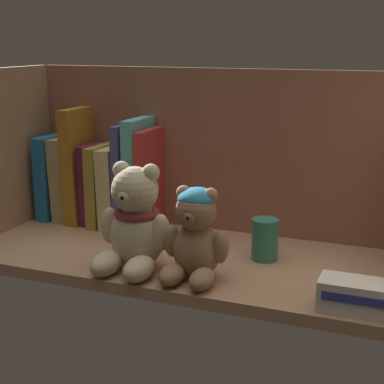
{
  "coord_description": "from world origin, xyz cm",
  "views": [
    {
      "loc": [
        38.4,
        -91.71,
        38.76
      ],
      "look_at": [
        1.86,
        0.0,
        13.51
      ],
      "focal_mm": 56.0,
      "sensor_mm": 36.0,
      "label": 1
    }
  ],
  "objects_px": {
    "book_2": "(83,164)",
    "teddy_bear_larger": "(135,225)",
    "book_6": "(132,175)",
    "pillar_candle": "(265,239)",
    "book_1": "(69,178)",
    "book_7": "(143,173)",
    "book_5": "(120,185)",
    "book_8": "(154,179)",
    "book_3": "(95,182)",
    "small_product_box": "(356,296)",
    "book_0": "(55,176)",
    "teddy_bear_smaller": "(195,236)",
    "book_4": "(106,183)"
  },
  "relations": [
    {
      "from": "book_0",
      "to": "book_4",
      "type": "xyz_separation_m",
      "value": [
        0.12,
        0.0,
        -0.01
      ]
    },
    {
      "from": "teddy_bear_larger",
      "to": "pillar_candle",
      "type": "xyz_separation_m",
      "value": [
        0.19,
        0.12,
        -0.04
      ]
    },
    {
      "from": "teddy_bear_larger",
      "to": "small_product_box",
      "type": "bearing_deg",
      "value": -4.71
    },
    {
      "from": "book_2",
      "to": "book_8",
      "type": "distance_m",
      "value": 0.16
    },
    {
      "from": "pillar_candle",
      "to": "book_6",
      "type": "bearing_deg",
      "value": 162.61
    },
    {
      "from": "book_4",
      "to": "teddy_bear_smaller",
      "type": "distance_m",
      "value": 0.36
    },
    {
      "from": "book_3",
      "to": "book_5",
      "type": "height_order",
      "value": "same"
    },
    {
      "from": "book_1",
      "to": "book_7",
      "type": "height_order",
      "value": "book_7"
    },
    {
      "from": "book_3",
      "to": "teddy_bear_larger",
      "type": "height_order",
      "value": "teddy_bear_larger"
    },
    {
      "from": "pillar_candle",
      "to": "teddy_bear_smaller",
      "type": "bearing_deg",
      "value": -122.65
    },
    {
      "from": "book_1",
      "to": "book_2",
      "type": "xyz_separation_m",
      "value": [
        0.03,
        0.0,
        0.03
      ]
    },
    {
      "from": "book_2",
      "to": "teddy_bear_smaller",
      "type": "height_order",
      "value": "book_2"
    },
    {
      "from": "book_0",
      "to": "pillar_candle",
      "type": "relative_size",
      "value": 2.43
    },
    {
      "from": "book_8",
      "to": "book_4",
      "type": "bearing_deg",
      "value": 180.0
    },
    {
      "from": "book_0",
      "to": "book_7",
      "type": "bearing_deg",
      "value": 0.0
    },
    {
      "from": "book_2",
      "to": "teddy_bear_larger",
      "type": "relative_size",
      "value": 1.32
    },
    {
      "from": "book_3",
      "to": "pillar_candle",
      "type": "relative_size",
      "value": 2.26
    },
    {
      "from": "book_2",
      "to": "book_7",
      "type": "distance_m",
      "value": 0.14
    },
    {
      "from": "book_7",
      "to": "pillar_candle",
      "type": "xyz_separation_m",
      "value": [
        0.28,
        -0.09,
        -0.07
      ]
    },
    {
      "from": "book_8",
      "to": "small_product_box",
      "type": "relative_size",
      "value": 1.99
    },
    {
      "from": "book_0",
      "to": "book_5",
      "type": "relative_size",
      "value": 1.08
    },
    {
      "from": "pillar_candle",
      "to": "teddy_bear_larger",
      "type": "bearing_deg",
      "value": -147.06
    },
    {
      "from": "book_4",
      "to": "book_8",
      "type": "bearing_deg",
      "value": 0.0
    },
    {
      "from": "book_7",
      "to": "small_product_box",
      "type": "distance_m",
      "value": 0.52
    },
    {
      "from": "pillar_candle",
      "to": "book_5",
      "type": "bearing_deg",
      "value": 164.01
    },
    {
      "from": "book_5",
      "to": "book_8",
      "type": "distance_m",
      "value": 0.08
    },
    {
      "from": "teddy_bear_larger",
      "to": "book_2",
      "type": "bearing_deg",
      "value": 136.73
    },
    {
      "from": "pillar_candle",
      "to": "book_7",
      "type": "bearing_deg",
      "value": 161.17
    },
    {
      "from": "book_3",
      "to": "pillar_candle",
      "type": "xyz_separation_m",
      "value": [
        0.39,
        -0.09,
        -0.05
      ]
    },
    {
      "from": "book_6",
      "to": "pillar_candle",
      "type": "relative_size",
      "value": 2.91
    },
    {
      "from": "book_2",
      "to": "teddy_bear_larger",
      "type": "distance_m",
      "value": 0.32
    },
    {
      "from": "book_0",
      "to": "book_2",
      "type": "xyz_separation_m",
      "value": [
        0.07,
        0.0,
        0.03
      ]
    },
    {
      "from": "book_4",
      "to": "book_5",
      "type": "relative_size",
      "value": 1.01
    },
    {
      "from": "book_1",
      "to": "book_6",
      "type": "bearing_deg",
      "value": 0.0
    },
    {
      "from": "book_4",
      "to": "book_5",
      "type": "xyz_separation_m",
      "value": [
        0.03,
        0.0,
        -0.0
      ]
    },
    {
      "from": "book_1",
      "to": "book_2",
      "type": "relative_size",
      "value": 0.74
    },
    {
      "from": "teddy_bear_larger",
      "to": "small_product_box",
      "type": "relative_size",
      "value": 1.75
    },
    {
      "from": "book_2",
      "to": "book_7",
      "type": "relative_size",
      "value": 1.06
    },
    {
      "from": "book_0",
      "to": "book_1",
      "type": "relative_size",
      "value": 1.01
    },
    {
      "from": "book_2",
      "to": "book_7",
      "type": "xyz_separation_m",
      "value": [
        0.14,
        0.0,
        -0.01
      ]
    },
    {
      "from": "teddy_bear_smaller",
      "to": "book_6",
      "type": "bearing_deg",
      "value": 135.57
    },
    {
      "from": "book_2",
      "to": "book_6",
      "type": "distance_m",
      "value": 0.11
    },
    {
      "from": "book_6",
      "to": "book_1",
      "type": "bearing_deg",
      "value": 180.0
    },
    {
      "from": "book_1",
      "to": "small_product_box",
      "type": "height_order",
      "value": "book_1"
    },
    {
      "from": "book_2",
      "to": "teddy_bear_smaller",
      "type": "distance_m",
      "value": 0.4
    },
    {
      "from": "book_3",
      "to": "book_5",
      "type": "distance_m",
      "value": 0.06
    },
    {
      "from": "book_3",
      "to": "book_7",
      "type": "xyz_separation_m",
      "value": [
        0.11,
        0.0,
        0.03
      ]
    },
    {
      "from": "book_2",
      "to": "book_3",
      "type": "bearing_deg",
      "value": 0.0
    },
    {
      "from": "small_product_box",
      "to": "book_3",
      "type": "bearing_deg",
      "value": 156.3
    },
    {
      "from": "teddy_bear_larger",
      "to": "pillar_candle",
      "type": "bearing_deg",
      "value": 32.94
    }
  ]
}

